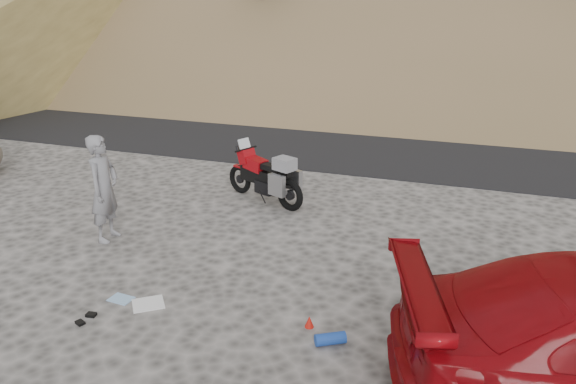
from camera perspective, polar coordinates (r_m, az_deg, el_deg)
name	(u,v)px	position (r m, az deg, el deg)	size (l,w,h in m)	color
ground	(180,260)	(9.79, -10.93, -6.81)	(140.00, 140.00, 0.00)	#43413E
road	(324,138)	(17.66, 3.69, 5.55)	(120.00, 7.00, 0.05)	black
motorcycle	(267,178)	(12.00, -2.11, 1.48)	(2.07, 1.14, 1.31)	black
man	(110,238)	(10.93, -17.65, -4.51)	(0.72, 0.47, 1.96)	gray
gear_white_cloth	(148,304)	(8.61, -14.01, -10.96)	(0.45, 0.40, 0.01)	white
gear_blue_mat	(330,339)	(7.51, 4.33, -14.65)	(0.16, 0.16, 0.40)	#1A409F
gear_funnel	(309,322)	(7.83, 2.18, -13.03)	(0.13, 0.13, 0.16)	red
gear_glove_a	(80,323)	(8.42, -20.37, -12.34)	(0.13, 0.09, 0.04)	black
gear_glove_b	(91,315)	(8.55, -19.36, -11.68)	(0.13, 0.10, 0.04)	black
gear_blue_cloth	(121,299)	(8.84, -16.60, -10.37)	(0.34, 0.25, 0.01)	#90B7DF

